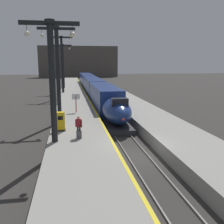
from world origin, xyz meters
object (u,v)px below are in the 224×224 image
object	(u,v)px
station_column_near	(52,70)
ticket_machine_yellow	(61,122)
station_column_distant	(63,62)
station_column_far	(62,59)
rolling_suitcase	(79,134)
passenger_near_edge	(79,125)
highspeed_train_main	(94,87)
station_column_mid	(58,62)
departure_info_board	(76,99)

from	to	relation	value
station_column_near	ticket_machine_yellow	distance (m)	5.37
station_column_distant	station_column_far	bearing A→B (deg)	-90.00
rolling_suitcase	passenger_near_edge	bearing A→B (deg)	89.08
highspeed_train_main	rolling_suitcase	bearing A→B (deg)	-97.64
highspeed_train_main	passenger_near_edge	world-z (taller)	highspeed_train_main
highspeed_train_main	ticket_machine_yellow	size ratio (longest dim) A/B	35.49
passenger_near_edge	highspeed_train_main	bearing A→B (deg)	82.32
station_column_distant	passenger_near_edge	distance (m)	39.95
station_column_near	ticket_machine_yellow	size ratio (longest dim) A/B	5.33
station_column_mid	ticket_machine_yellow	xyz separation A→B (m)	(0.35, -7.38, -4.93)
station_column_near	station_column_mid	xyz separation A→B (m)	(0.00, 10.39, 0.50)
rolling_suitcase	station_column_distant	bearing A→B (deg)	92.55
station_column_near	ticket_machine_yellow	world-z (taller)	station_column_near
station_column_mid	rolling_suitcase	xyz separation A→B (m)	(1.77, -9.89, -5.37)
rolling_suitcase	station_column_near	bearing A→B (deg)	-164.14
station_column_distant	rolling_suitcase	world-z (taller)	station_column_distant
highspeed_train_main	station_column_distant	world-z (taller)	station_column_distant
highspeed_train_main	station_column_mid	world-z (taller)	station_column_mid
highspeed_train_main	departure_info_board	distance (m)	20.66
station_column_near	station_column_mid	bearing A→B (deg)	90.00
passenger_near_edge	departure_info_board	size ratio (longest dim) A/B	0.80
highspeed_train_main	station_column_distant	xyz separation A→B (m)	(-5.90, 9.06, 4.85)
passenger_near_edge	departure_info_board	bearing A→B (deg)	89.45
highspeed_train_main	departure_info_board	xyz separation A→B (m)	(-4.02, -20.26, 0.60)
passenger_near_edge	departure_info_board	xyz separation A→B (m)	(0.10, 10.31, 0.52)
highspeed_train_main	station_column_mid	xyz separation A→B (m)	(-5.90, -20.89, 4.77)
highspeed_train_main	station_column_near	world-z (taller)	station_column_near
station_column_mid	passenger_near_edge	bearing A→B (deg)	-79.60
station_column_near	highspeed_train_main	bearing A→B (deg)	79.32
ticket_machine_yellow	departure_info_board	xyz separation A→B (m)	(1.53, 8.01, 0.77)
station_column_mid	ticket_machine_yellow	distance (m)	8.89
highspeed_train_main	station_column_distant	size ratio (longest dim) A/B	5.90
station_column_far	ticket_machine_yellow	bearing A→B (deg)	-89.29
highspeed_train_main	station_column_far	size ratio (longest dim) A/B	5.43
station_column_far	departure_info_board	world-z (taller)	station_column_far
station_column_near	station_column_distant	size ratio (longest dim) A/B	0.89
station_column_near	rolling_suitcase	bearing A→B (deg)	15.86
rolling_suitcase	departure_info_board	distance (m)	10.59
station_column_mid	station_column_distant	distance (m)	29.95
station_column_mid	station_column_far	world-z (taller)	station_column_far
station_column_near	station_column_far	world-z (taller)	station_column_far
highspeed_train_main	station_column_far	distance (m)	7.93
station_column_mid	station_column_far	size ratio (longest dim) A/B	0.90
rolling_suitcase	departure_info_board	size ratio (longest dim) A/B	0.46
station_column_mid	highspeed_train_main	bearing A→B (deg)	74.23
station_column_distant	ticket_machine_yellow	xyz separation A→B (m)	(0.35, -37.33, -5.02)
ticket_machine_yellow	rolling_suitcase	bearing A→B (deg)	-60.42
highspeed_train_main	passenger_near_edge	xyz separation A→B (m)	(-4.12, -30.56, 0.08)
station_column_far	station_column_mid	bearing A→B (deg)	-90.00
highspeed_train_main	passenger_near_edge	size ratio (longest dim) A/B	33.60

